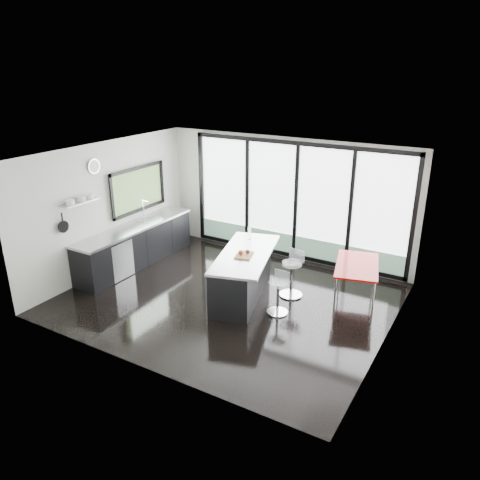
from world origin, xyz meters
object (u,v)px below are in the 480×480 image
Objects in this scene: island at (242,273)px; red_table at (356,282)px; bar_stool_near at (278,298)px; bar_stool_far at (291,279)px.

island is 1.76× the size of red_table.
red_table is at bearing 25.79° from island.
red_table is (1.98, 0.95, -0.10)m from island.
bar_stool_far is at bearing 99.07° from bar_stool_near.
red_table reaches higher than bar_stool_near.
island is 0.99m from bar_stool_near.
island reaches higher than red_table.
bar_stool_far is at bearing 27.77° from island.
island is at bearing -141.80° from bar_stool_far.
bar_stool_far is (0.85, 0.45, -0.10)m from island.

